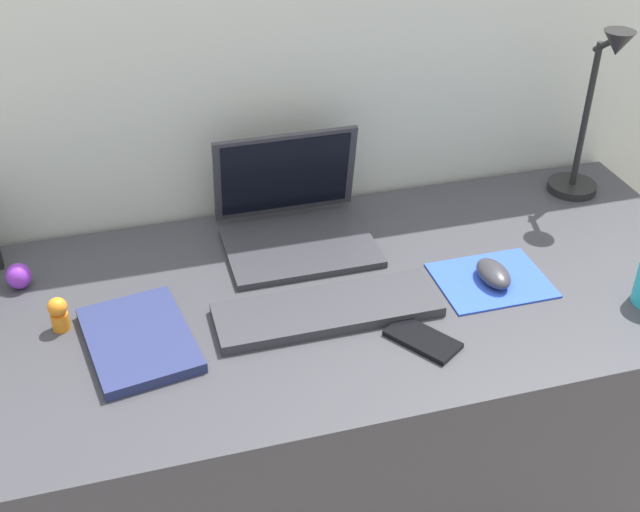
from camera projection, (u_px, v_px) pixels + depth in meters
name	position (u px, v px, depth m)	size (l,w,h in m)	color
back_wall	(274.00, 206.00, 1.83)	(2.81, 0.05, 1.44)	beige
desk	(319.00, 434.00, 1.72)	(1.61, 0.68, 0.74)	#38383D
laptop	(294.00, 214.00, 1.66)	(0.30, 0.25, 0.21)	#333338
keyboard	(329.00, 309.00, 1.46)	(0.41, 0.13, 0.02)	#333338
mousepad	(491.00, 280.00, 1.55)	(0.21, 0.17, 0.00)	blue
mouse	(493.00, 273.00, 1.54)	(0.06, 0.10, 0.03)	#333338
cell_phone	(423.00, 339.00, 1.40)	(0.06, 0.13, 0.01)	black
desk_lamp	(592.00, 119.00, 1.73)	(0.11, 0.14, 0.39)	black
notebook_pad	(139.00, 340.00, 1.39)	(0.17, 0.24, 0.02)	navy
toy_figurine_purple	(19.00, 276.00, 1.52)	(0.05, 0.05, 0.05)	purple
toy_figurine_orange	(59.00, 313.00, 1.42)	(0.03, 0.03, 0.07)	orange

